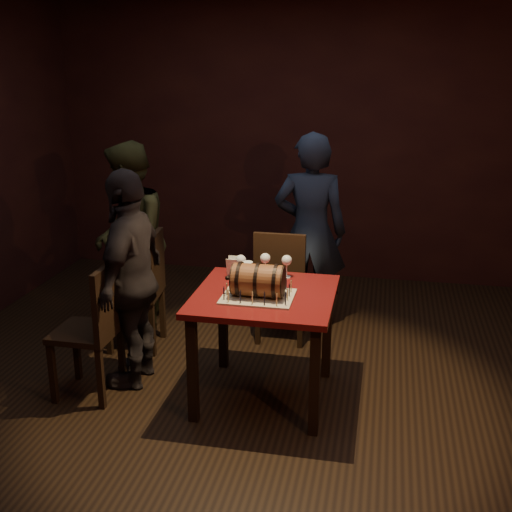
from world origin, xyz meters
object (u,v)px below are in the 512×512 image
chair_back (281,280)px  person_left_front (132,279)px  pub_table (264,309)px  pint_of_ale (248,273)px  chair_left_rear (144,284)px  person_left_rear (129,239)px  wine_glass_mid (265,259)px  wine_glass_left (241,261)px  barrel_cake (258,280)px  person_back (310,232)px  chair_left_front (96,323)px  wine_glass_right (287,261)px

chair_back → person_left_front: 1.25m
pub_table → pint_of_ale: (-0.15, 0.17, 0.18)m
pint_of_ale → chair_left_rear: 1.05m
pint_of_ale → person_left_rear: bearing=147.4°
wine_glass_mid → pint_of_ale: wine_glass_mid is taller
wine_glass_left → chair_back: chair_back is taller
barrel_cake → chair_back: size_ratio=0.41×
barrel_cake → person_back: person_back is taller
chair_left_front → barrel_cake: bearing=5.7°
chair_left_front → person_left_front: bearing=55.8°
chair_left_front → person_left_rear: bearing=100.2°
wine_glass_mid → person_back: size_ratio=0.10×
wine_glass_right → pint_of_ale: (-0.24, -0.17, -0.05)m
chair_back → chair_left_front: same height
person_left_rear → person_left_front: person_left_rear is taller
wine_glass_left → chair_left_rear: bearing=159.2°
wine_glass_right → person_left_rear: 1.50m
chair_back → chair_left_front: bearing=-134.3°
pub_table → person_left_rear: size_ratio=0.57×
pub_table → chair_left_front: (-1.10, -0.19, -0.12)m
chair_left_rear → person_left_front: bearing=-76.3°
wine_glass_left → person_back: size_ratio=0.10×
person_left_rear → person_left_front: size_ratio=1.03×
person_left_rear → person_back: bearing=87.6°
wine_glass_right → person_left_front: size_ratio=0.11×
person_back → wine_glass_right: bearing=84.0°
wine_glass_right → person_left_front: 1.06m
person_left_front → wine_glass_right: bearing=105.5°
wine_glass_left → wine_glass_mid: size_ratio=1.00×
chair_back → chair_left_rear: size_ratio=1.00×
chair_left_front → person_back: person_back is taller
chair_left_rear → chair_left_front: bearing=-92.7°
wine_glass_mid → pint_of_ale: size_ratio=1.07×
wine_glass_right → chair_left_front: bearing=-156.3°
person_left_front → barrel_cake: bearing=81.7°
wine_glass_left → pint_of_ale: 0.14m
pint_of_ale → pub_table: bearing=-48.3°
person_back → person_left_rear: 1.48m
chair_left_front → person_back: 1.95m
wine_glass_left → wine_glass_mid: same height
person_back → person_left_rear: bearing=11.7°
pub_table → person_left_front: (-0.93, 0.06, 0.12)m
wine_glass_right → pint_of_ale: 0.29m
chair_back → person_left_rear: size_ratio=0.59×
chair_left_rear → wine_glass_left: bearing=-20.8°
wine_glass_right → person_back: (0.05, 0.95, -0.04)m
person_back → person_left_rear: size_ratio=1.05×
pub_table → wine_glass_mid: (-0.06, 0.35, 0.23)m
chair_left_rear → barrel_cake: bearing=-33.2°
wine_glass_mid → pint_of_ale: 0.20m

